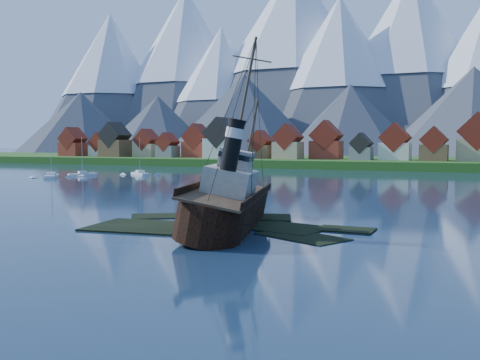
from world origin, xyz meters
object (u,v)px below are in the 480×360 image
at_px(sailboat_a, 51,177).
at_px(sailboat_c, 140,174).
at_px(tugboat_wreck, 229,203).
at_px(sailboat_b, 82,175).

xyz_separation_m(sailboat_a, sailboat_c, (14.92, 19.89, -0.00)).
bearing_deg(sailboat_a, tugboat_wreck, -69.71).
distance_m(tugboat_wreck, sailboat_b, 103.08).
distance_m(sailboat_b, sailboat_c, 16.25).
bearing_deg(sailboat_c, tugboat_wreck, -105.92).
relative_size(sailboat_b, sailboat_c, 1.00).
distance_m(sailboat_a, sailboat_b, 10.17).
height_order(sailboat_a, sailboat_c, sailboat_a).
distance_m(tugboat_wreck, sailboat_a, 98.63).
xyz_separation_m(sailboat_a, sailboat_b, (2.04, 9.97, 0.01)).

